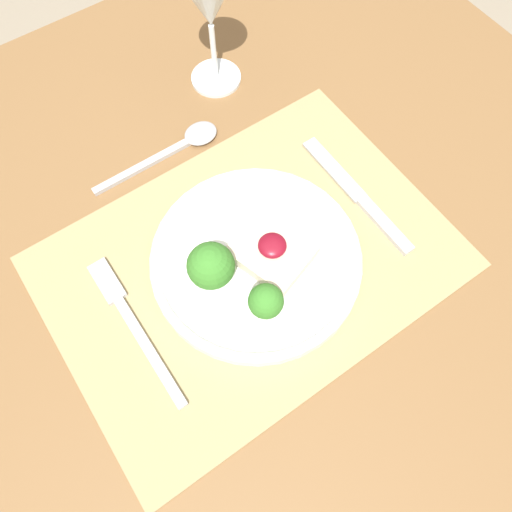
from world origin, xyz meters
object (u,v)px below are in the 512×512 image
Objects in this scene: knife at (363,201)px; wine_glass_near at (209,6)px; spoon at (184,143)px; dinner_plate at (254,260)px; fork at (130,319)px.

knife is 1.19× the size of wine_glass_near.
knife is 0.26m from spoon.
spoon is (0.03, 0.21, -0.01)m from dinner_plate.
dinner_plate is at bearing -94.82° from spoon.
spoon is 1.10× the size of wine_glass_near.
spoon reaches higher than knife.
fork is 1.09× the size of spoon.
wine_glass_near reaches higher than knife.
fork is at bearing 171.33° from dinner_plate.
wine_glass_near reaches higher than spoon.
dinner_plate is at bearing -9.25° from fork.
spoon is at bearing 44.27° from fork.
fork is 0.33m from knife.
spoon is at bearing 123.26° from knife.
fork is 0.26m from spoon.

